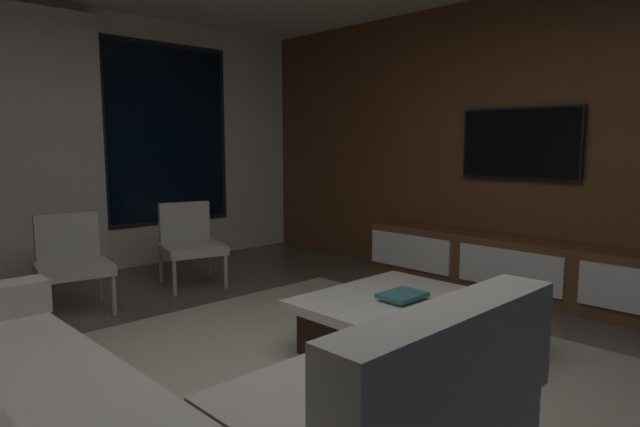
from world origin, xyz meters
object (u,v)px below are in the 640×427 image
object	(u,v)px
accent_chair_by_curtain	(71,257)
media_console	(526,270)
book_stack_on_coffee_table	(402,296)
mounted_tv	(519,143)
coffee_table	(408,327)
accent_chair_near_window	(189,239)

from	to	relation	value
accent_chair_by_curtain	media_console	xyz separation A→B (m)	(2.98, -2.41, -0.18)
book_stack_on_coffee_table	mounted_tv	world-z (taller)	mounted_tv
coffee_table	accent_chair_near_window	distance (m)	2.56
book_stack_on_coffee_table	mounted_tv	size ratio (longest dim) A/B	0.26
book_stack_on_coffee_table	accent_chair_by_curtain	distance (m)	2.71
book_stack_on_coffee_table	accent_chair_by_curtain	bearing A→B (deg)	115.24
book_stack_on_coffee_table	accent_chair_near_window	size ratio (longest dim) A/B	0.37
mounted_tv	coffee_table	bearing A→B (deg)	-172.14
coffee_table	book_stack_on_coffee_table	xyz separation A→B (m)	(-0.02, 0.04, 0.20)
accent_chair_near_window	accent_chair_by_curtain	xyz separation A→B (m)	(-1.12, -0.07, 0.00)
coffee_table	accent_chair_near_window	size ratio (longest dim) A/B	1.49
mounted_tv	media_console	bearing A→B (deg)	-132.37
accent_chair_near_window	media_console	world-z (taller)	accent_chair_near_window
accent_chair_near_window	coffee_table	bearing A→B (deg)	-88.74
accent_chair_near_window	media_console	distance (m)	3.10
book_stack_on_coffee_table	accent_chair_near_window	bearing A→B (deg)	90.83
coffee_table	book_stack_on_coffee_table	size ratio (longest dim) A/B	4.02
coffee_table	accent_chair_by_curtain	distance (m)	2.76
accent_chair_by_curtain	mounted_tv	xyz separation A→B (m)	(3.16, -2.21, 0.92)
coffee_table	media_console	distance (m)	1.81
book_stack_on_coffee_table	media_console	size ratio (longest dim) A/B	0.09
accent_chair_near_window	mounted_tv	world-z (taller)	mounted_tv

